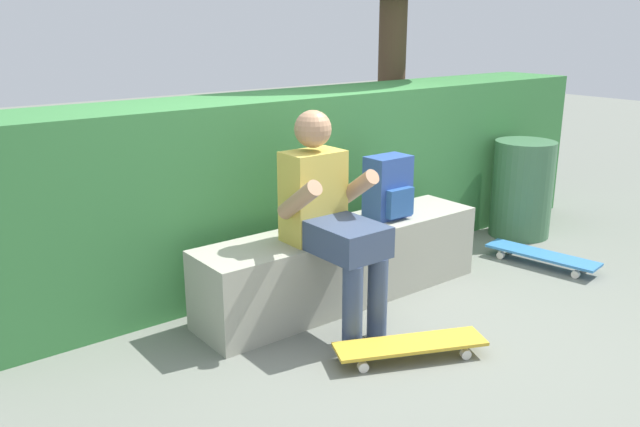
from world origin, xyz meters
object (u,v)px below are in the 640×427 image
person_skater (329,213)px  skateboard_beside_bench (542,255)px  trash_bin (522,189)px  bench_main (344,263)px  skateboard_near_person (410,345)px  backpack_on_bench (389,188)px

person_skater → skateboard_beside_bench: bearing=-6.9°
skateboard_beside_bench → trash_bin: trash_bin is taller
skateboard_beside_bench → trash_bin: bearing=48.9°
bench_main → person_skater: (-0.29, -0.21, 0.43)m
skateboard_beside_bench → person_skater: bearing=173.1°
bench_main → trash_bin: bearing=2.9°
bench_main → skateboard_beside_bench: bearing=-16.0°
skateboard_near_person → trash_bin: 2.38m
bench_main → skateboard_near_person: bench_main is taller
person_skater → trash_bin: (2.26, 0.31, -0.28)m
person_skater → skateboard_near_person: person_skater is taller
backpack_on_bench → skateboard_near_person: bearing=-126.1°
person_skater → backpack_on_bench: person_skater is taller
skateboard_near_person → skateboard_beside_bench: same height
trash_bin → person_skater: bearing=-172.1°
skateboard_beside_bench → trash_bin: 0.77m
skateboard_near_person → person_skater: bearing=97.4°
bench_main → skateboard_near_person: size_ratio=2.42×
skateboard_beside_bench → skateboard_near_person: bearing=-167.9°
backpack_on_bench → person_skater: bearing=-162.6°
bench_main → backpack_on_bench: (0.36, -0.01, 0.43)m
bench_main → trash_bin: size_ratio=2.52×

